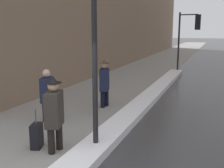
# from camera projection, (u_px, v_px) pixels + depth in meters

# --- Properties ---
(sidewalk_slab) EXTENTS (4.00, 80.00, 0.01)m
(sidewalk_slab) POSITION_uv_depth(u_px,v_px,m) (147.00, 68.00, 19.75)
(sidewalk_slab) COLOR gray
(sidewalk_slab) RESTS_ON ground
(snow_bank_curb) EXTENTS (0.73, 15.11, 0.21)m
(snow_bank_curb) POSITION_uv_depth(u_px,v_px,m) (148.00, 98.00, 10.97)
(snow_bank_curb) COLOR white
(snow_bank_curb) RESTS_ON ground
(lamp_post) EXTENTS (0.28, 0.28, 5.15)m
(lamp_post) POSITION_uv_depth(u_px,v_px,m) (94.00, 15.00, 5.91)
(lamp_post) COLOR black
(lamp_post) RESTS_ON ground
(traffic_light_near) EXTENTS (1.31, 0.33, 3.75)m
(traffic_light_near) POSITION_uv_depth(u_px,v_px,m) (190.00, 30.00, 17.01)
(traffic_light_near) COLOR black
(traffic_light_near) RESTS_ON ground
(pedestrian_in_fedora) EXTENTS (0.47, 0.61, 1.77)m
(pedestrian_in_fedora) POSITION_uv_depth(u_px,v_px,m) (54.00, 111.00, 6.27)
(pedestrian_in_fedora) COLOR black
(pedestrian_in_fedora) RESTS_ON ground
(pedestrian_trailing) EXTENTS (0.44, 0.58, 1.59)m
(pedestrian_trailing) POSITION_uv_depth(u_px,v_px,m) (47.00, 93.00, 8.46)
(pedestrian_trailing) COLOR black
(pedestrian_trailing) RESTS_ON ground
(pedestrian_with_shoulder_bag) EXTENTS (0.46, 0.77, 1.73)m
(pedestrian_with_shoulder_bag) POSITION_uv_depth(u_px,v_px,m) (105.00, 81.00, 9.97)
(pedestrian_with_shoulder_bag) COLOR black
(pedestrian_with_shoulder_bag) RESTS_ON ground
(rolling_suitcase) EXTENTS (0.32, 0.41, 0.95)m
(rolling_suitcase) POSITION_uv_depth(u_px,v_px,m) (37.00, 136.00, 6.59)
(rolling_suitcase) COLOR black
(rolling_suitcase) RESTS_ON ground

